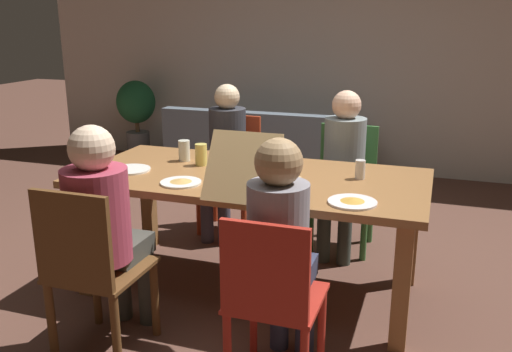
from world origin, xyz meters
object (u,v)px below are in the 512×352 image
Objects in this scene: plate_0 at (352,201)px; plate_1 at (131,169)px; pizza_box_0 at (257,181)px; drinking_glass_2 at (230,146)px; chair_0 at (345,183)px; drinking_glass_3 at (184,151)px; chair_3 at (90,269)px; person_0 at (343,160)px; drinking_glass_0 at (201,155)px; chair_2 at (272,299)px; chair_1 at (232,170)px; drinking_glass_1 at (360,170)px; person_2 at (281,243)px; person_3 at (104,219)px; couch at (267,153)px; plate_2 at (181,182)px; dining_table at (251,189)px; person_1 at (225,149)px; potted_plant at (136,111)px.

plate_1 is (-1.44, 0.19, -0.00)m from plate_0.
pizza_box_0 is 0.81m from drinking_glass_2.
drinking_glass_3 is at bearing -142.60° from chair_0.
chair_3 is at bearing -151.63° from plate_0.
person_0 is 8.58× the size of drinking_glass_3.
person_0 is 1.07m from drinking_glass_0.
person_0 is at bearing 38.17° from plate_1.
chair_2 is 1.50× the size of pizza_box_0.
chair_1 is 8.06× the size of drinking_glass_1.
chair_2 is 6.36× the size of drinking_glass_3.
chair_3 is 1.01m from pizza_box_0.
person_2 is (0.00, 0.15, 0.21)m from chair_2.
couch is at bearing 93.17° from person_3.
chair_3 is 8.04× the size of drinking_glass_1.
person_0 is at bearing -56.89° from couch.
plate_0 and plate_2 have the same top height.
drinking_glass_1 reaches higher than dining_table.
person_0 is 1.35× the size of chair_2.
plate_2 is at bearing -66.48° from drinking_glass_3.
person_2 is 0.94m from person_3.
plate_0 is (1.19, -1.32, 0.28)m from chair_1.
chair_2 is at bearing -7.96° from person_3.
person_3 reaches higher than chair_2.
potted_plant is at bearing 135.50° from person_1.
drinking_glass_0 is (-0.82, 0.94, 0.13)m from person_2.
person_1 reaches higher than person_0.
plate_1 is 0.73m from drinking_glass_2.
person_1 is 2.05m from chair_2.
person_0 is 2.02m from chair_3.
dining_table is 0.46m from plate_2.
dining_table is 0.43m from drinking_glass_0.
drinking_glass_2 reaches higher than couch.
drinking_glass_2 is at bearing -79.46° from couch.
drinking_glass_0 is 2.50m from couch.
chair_0 is (0.44, 0.93, -0.18)m from dining_table.
plate_0 is 2.22× the size of drinking_glass_1.
drinking_glass_3 is (-0.16, 0.07, -0.00)m from drinking_glass_0.
chair_3 is 3.73× the size of plate_1.
chair_1 reaches higher than couch.
plate_0 is 1.84× the size of drinking_glass_3.
plate_1 is at bearing 150.67° from person_2.
chair_3 is at bearing -96.39° from drinking_glass_0.
plate_1 is (-0.25, 0.69, 0.06)m from person_3.
potted_plant is at bearing 126.56° from drinking_glass_3.
chair_1 reaches higher than plate_0.
plate_0 is at bearing 28.37° from chair_3.
couch is at bearing 106.43° from pizza_box_0.
person_0 is 1.23× the size of potted_plant.
plate_2 is 0.54m from drinking_glass_3.
person_3 is 2.03× the size of pizza_box_0.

